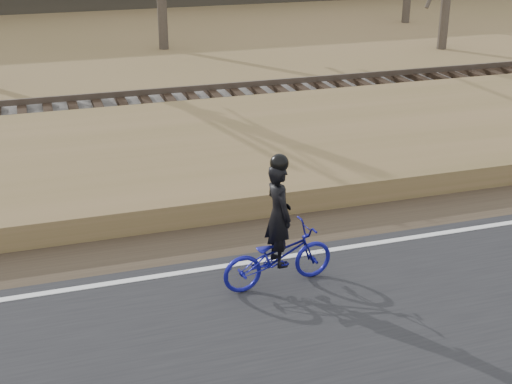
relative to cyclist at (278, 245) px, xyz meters
name	(u,v)px	position (x,y,z in m)	size (l,w,h in m)	color
cyclist	(278,245)	(0.00, 0.00, 0.00)	(1.75, 0.76, 2.01)	navy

